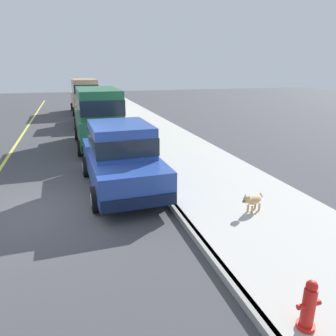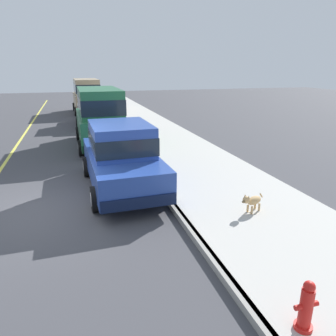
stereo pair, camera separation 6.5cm
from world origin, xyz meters
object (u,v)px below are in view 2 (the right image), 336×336
(car_tan_van, at_px, (87,94))
(fire_hydrant, at_px, (306,307))
(car_grey_sedan, at_px, (93,108))
(car_green_van, at_px, (100,115))
(dog_tan, at_px, (252,201))
(car_blue_sedan, at_px, (121,156))

(car_tan_van, height_order, fire_hydrant, car_tan_van)
(car_grey_sedan, bearing_deg, car_tan_van, 90.52)
(car_green_van, relative_size, fire_hydrant, 6.78)
(car_green_van, xyz_separation_m, fire_hydrant, (1.54, -11.57, -0.92))
(dog_tan, distance_m, fire_hydrant, 3.50)
(car_green_van, xyz_separation_m, car_tan_van, (-0.03, 11.22, 0.00))
(fire_hydrant, bearing_deg, car_blue_sedan, 103.37)
(car_green_van, xyz_separation_m, dog_tan, (2.72, -8.28, -0.97))
(car_green_van, distance_m, car_tan_van, 11.22)
(car_green_van, distance_m, dog_tan, 8.77)
(car_blue_sedan, height_order, fire_hydrant, car_blue_sedan)
(car_grey_sedan, distance_m, dog_tan, 14.26)
(car_blue_sedan, xyz_separation_m, car_tan_van, (-0.13, 16.72, 0.41))
(dog_tan, relative_size, fire_hydrant, 0.99)
(car_tan_van, bearing_deg, car_grey_sedan, -89.48)
(car_tan_van, distance_m, dog_tan, 19.71)
(car_grey_sedan, relative_size, dog_tan, 6.43)
(dog_tan, bearing_deg, car_grey_sedan, 100.94)
(car_green_van, distance_m, car_grey_sedan, 5.73)
(car_blue_sedan, height_order, dog_tan, car_blue_sedan)
(car_green_van, height_order, dog_tan, car_green_van)
(fire_hydrant, bearing_deg, car_grey_sedan, 95.04)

